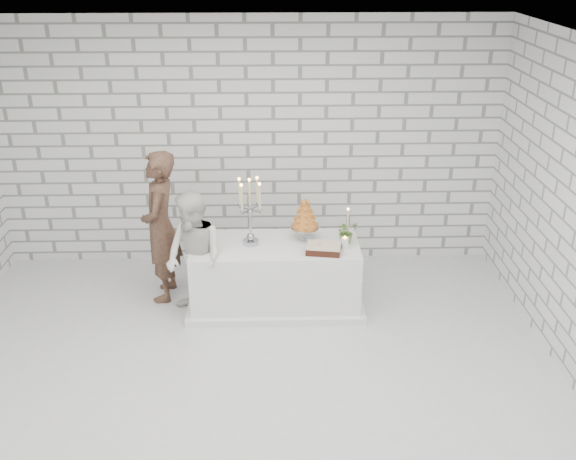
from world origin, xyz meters
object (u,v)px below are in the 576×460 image
object	(u,v)px
croquembouche	(305,219)
groom	(161,227)
candelabra	(250,212)
cake_table	(275,275)
bride	(194,258)

from	to	relation	value
croquembouche	groom	bearing A→B (deg)	174.99
candelabra	groom	bearing A→B (deg)	166.78
candelabra	croquembouche	distance (m)	0.61
candelabra	croquembouche	world-z (taller)	candelabra
cake_table	candelabra	xyz separation A→B (m)	(-0.26, 0.01, 0.75)
bride	croquembouche	world-z (taller)	bride
croquembouche	candelabra	bearing A→B (deg)	-170.79
cake_table	bride	distance (m)	0.93
cake_table	groom	distance (m)	1.36
groom	croquembouche	distance (m)	1.59
cake_table	croquembouche	bearing A→B (deg)	18.24
groom	candelabra	distance (m)	1.05
groom	croquembouche	bearing A→B (deg)	85.79
bride	candelabra	size ratio (longest dim) A/B	1.90
cake_table	bride	world-z (taller)	bride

